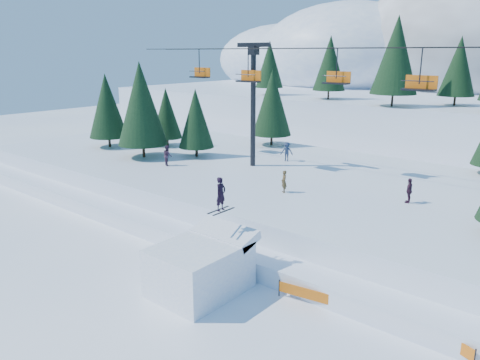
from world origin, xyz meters
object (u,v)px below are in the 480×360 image
Objects in this scene: chairlift at (378,93)px; banner_near at (305,293)px; jump_kicker at (201,266)px; banner_far at (444,338)px.

chairlift is 16.26× the size of banner_near.
jump_kicker is 2.20× the size of banner_far.
chairlift is at bearing 82.33° from jump_kicker.
banner_far is at bearing 4.22° from banner_near.
banner_near is 6.50m from banner_far.
banner_near is (4.84, 2.30, -0.85)m from jump_kicker.
chairlift is 16.10m from banner_near.
jump_kicker is at bearing -97.67° from chairlift.
jump_kicker is 5.43m from banner_near.
banner_near is 1.07× the size of banner_far.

